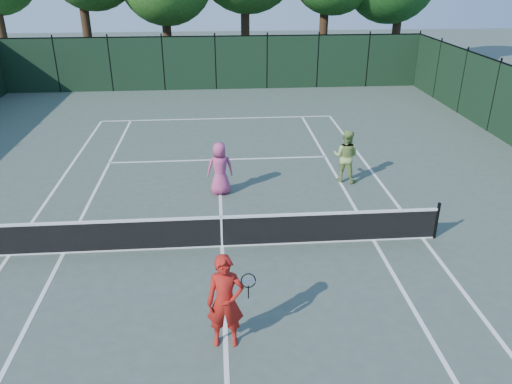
{
  "coord_description": "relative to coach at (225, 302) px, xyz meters",
  "views": [
    {
      "loc": [
        -0.02,
        -11.44,
        6.89
      ],
      "look_at": [
        0.99,
        1.0,
        1.1
      ],
      "focal_mm": 35.0,
      "sensor_mm": 36.0,
      "label": 1
    }
  ],
  "objects": [
    {
      "name": "player_pink",
      "position": [
        -0.0,
        7.05,
        -0.13
      ],
      "size": [
        0.92,
        0.67,
        1.73
      ],
      "rotation": [
        0.0,
        0.0,
        3.28
      ],
      "color": "#C9477D",
      "rests_on": "ground"
    },
    {
      "name": "service_line_far",
      "position": [
        -0.02,
        10.08,
        -0.99
      ],
      "size": [
        8.23,
        0.1,
        0.01
      ],
      "primitive_type": "cube",
      "color": "white",
      "rests_on": "ground"
    },
    {
      "name": "tennis_net",
      "position": [
        -0.02,
        3.68,
        -0.52
      ],
      "size": [
        11.69,
        0.09,
        1.06
      ],
      "color": "black",
      "rests_on": "ground"
    },
    {
      "name": "fence_far",
      "position": [
        -0.02,
        21.68,
        0.51
      ],
      "size": [
        24.0,
        0.05,
        3.0
      ],
      "primitive_type": "cube",
      "color": "black",
      "rests_on": "ground"
    },
    {
      "name": "ground",
      "position": [
        -0.02,
        3.68,
        -0.99
      ],
      "size": [
        90.0,
        90.0,
        0.0
      ],
      "primitive_type": "plane",
      "color": "#435147",
      "rests_on": "ground"
    },
    {
      "name": "sideline_singles_left",
      "position": [
        -4.14,
        3.68,
        -0.99
      ],
      "size": [
        0.1,
        23.77,
        0.01
      ],
      "primitive_type": "cube",
      "color": "white",
      "rests_on": "ground"
    },
    {
      "name": "sideline_doubles_right",
      "position": [
        5.46,
        3.68,
        -0.99
      ],
      "size": [
        0.1,
        23.77,
        0.01
      ],
      "primitive_type": "cube",
      "color": "white",
      "rests_on": "ground"
    },
    {
      "name": "baseline_far",
      "position": [
        -0.02,
        15.57,
        -0.99
      ],
      "size": [
        10.97,
        0.1,
        0.01
      ],
      "primitive_type": "cube",
      "color": "white",
      "rests_on": "ground"
    },
    {
      "name": "center_service_line",
      "position": [
        -0.02,
        3.68,
        -0.99
      ],
      "size": [
        0.1,
        12.8,
        0.01
      ],
      "primitive_type": "cube",
      "color": "white",
      "rests_on": "ground"
    },
    {
      "name": "sideline_singles_right",
      "position": [
        4.09,
        3.68,
        -0.99
      ],
      "size": [
        0.1,
        23.77,
        0.01
      ],
      "primitive_type": "cube",
      "color": "white",
      "rests_on": "ground"
    },
    {
      "name": "coach",
      "position": [
        0.0,
        0.0,
        0.0
      ],
      "size": [
        0.99,
        0.63,
        1.98
      ],
      "rotation": [
        0.0,
        0.0,
        -0.04
      ],
      "color": "#B11B14",
      "rests_on": "ground"
    },
    {
      "name": "player_green",
      "position": [
        4.25,
        7.73,
        -0.09
      ],
      "size": [
        1.09,
        1.01,
        1.81
      ],
      "rotation": [
        0.0,
        0.0,
        2.68
      ],
      "color": "#92B359",
      "rests_on": "ground"
    },
    {
      "name": "sideline_doubles_left",
      "position": [
        -5.51,
        3.68,
        -0.99
      ],
      "size": [
        0.1,
        23.77,
        0.01
      ],
      "primitive_type": "cube",
      "color": "white",
      "rests_on": "ground"
    }
  ]
}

